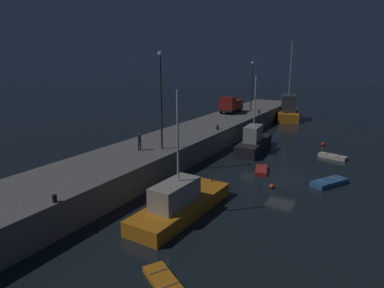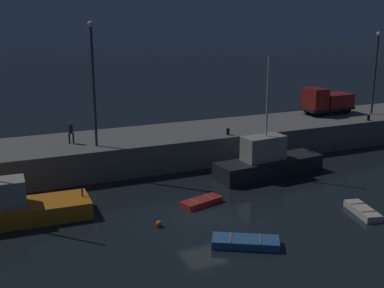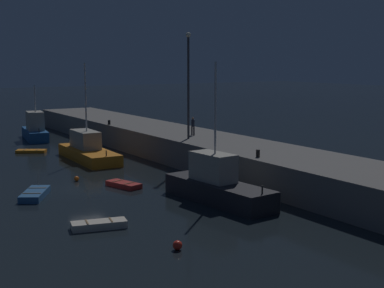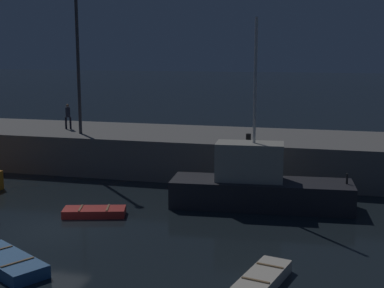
% 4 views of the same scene
% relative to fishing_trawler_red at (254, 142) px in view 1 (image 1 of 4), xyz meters
% --- Properties ---
extents(ground_plane, '(320.00, 320.00, 0.00)m').
position_rel_fishing_trawler_red_xyz_m(ground_plane, '(-8.06, -5.65, -1.08)').
color(ground_plane, black).
extents(pier_quay, '(79.29, 7.14, 2.37)m').
position_rel_fishing_trawler_red_xyz_m(pier_quay, '(-8.06, 6.98, 0.11)').
color(pier_quay, slate).
rests_on(pier_quay, ground).
extents(fishing_trawler_red, '(8.88, 3.14, 9.06)m').
position_rel_fishing_trawler_red_xyz_m(fishing_trawler_red, '(0.00, 0.00, 0.00)').
color(fishing_trawler_red, '#232328').
rests_on(fishing_trawler_red, ground).
extents(fishing_boat_blue, '(9.74, 3.23, 8.96)m').
position_rel_fishing_trawler_red_xyz_m(fishing_boat_blue, '(-19.10, -1.32, -0.16)').
color(fishing_boat_blue, orange).
rests_on(fishing_boat_blue, ground).
extents(fishing_boat_white, '(12.15, 6.63, 13.77)m').
position_rel_fishing_trawler_red_xyz_m(fishing_boat_white, '(24.47, 2.17, 0.45)').
color(fishing_boat_white, orange).
rests_on(fishing_boat_white, ground).
extents(dinghy_orange_near, '(1.70, 3.15, 0.45)m').
position_rel_fishing_trawler_red_xyz_m(dinghy_orange_near, '(1.35, -8.84, -0.87)').
color(dinghy_orange_near, beige).
rests_on(dinghy_orange_near, ground).
extents(rowboat_white_mid, '(3.75, 2.95, 0.49)m').
position_rel_fishing_trawler_red_xyz_m(rowboat_white_mid, '(-7.49, -9.74, -0.85)').
color(rowboat_white_mid, '#2D6099').
rests_on(rowboat_white_mid, ground).
extents(dinghy_red_small, '(2.48, 3.07, 0.34)m').
position_rel_fishing_trawler_red_xyz_m(dinghy_red_small, '(-26.03, -4.61, -0.93)').
color(dinghy_red_small, orange).
rests_on(dinghy_red_small, ground).
extents(rowboat_blue_far, '(3.02, 1.85, 0.40)m').
position_rel_fishing_trawler_red_xyz_m(rowboat_blue_far, '(-7.10, -3.35, -0.89)').
color(rowboat_blue_far, '#B22823').
rests_on(rowboat_blue_far, ground).
extents(mooring_buoy_near, '(0.39, 0.39, 0.39)m').
position_rel_fishing_trawler_red_xyz_m(mooring_buoy_near, '(-10.84, -5.54, -0.88)').
color(mooring_buoy_near, orange).
rests_on(mooring_buoy_near, ground).
extents(mooring_buoy_mid, '(0.48, 0.48, 0.48)m').
position_rel_fishing_trawler_red_xyz_m(mooring_buoy_mid, '(6.66, -6.99, -0.84)').
color(mooring_buoy_mid, red).
rests_on(mooring_buoy_mid, ground).
extents(lamp_post_west, '(0.44, 0.44, 9.17)m').
position_rel_fishing_trawler_red_xyz_m(lamp_post_west, '(-11.87, 5.19, 6.57)').
color(lamp_post_west, '#38383D').
rests_on(lamp_post_west, pier_quay).
extents(lamp_post_east, '(0.44, 0.44, 8.00)m').
position_rel_fishing_trawler_red_xyz_m(lamp_post_east, '(16.00, 6.31, 5.97)').
color(lamp_post_east, '#38383D').
rests_on(lamp_post_east, pier_quay).
extents(utility_truck, '(5.18, 2.32, 2.64)m').
position_rel_fishing_trawler_red_xyz_m(utility_truck, '(11.87, 8.20, 2.60)').
color(utility_truck, black).
rests_on(utility_truck, pier_quay).
extents(dockworker, '(0.44, 0.33, 1.67)m').
position_rel_fishing_trawler_red_xyz_m(dockworker, '(-13.47, 6.67, 2.25)').
color(dockworker, black).
rests_on(dockworker, pier_quay).
extents(bollard_west, '(0.28, 0.28, 0.54)m').
position_rel_fishing_trawler_red_xyz_m(bollard_west, '(-1.16, 4.30, 1.57)').
color(bollard_west, black).
rests_on(bollard_west, pier_quay).
extents(bollard_central, '(0.28, 0.28, 0.54)m').
position_rel_fishing_trawler_red_xyz_m(bollard_central, '(13.45, 3.98, 1.57)').
color(bollard_central, black).
rests_on(bollard_central, pier_quay).
extents(bollard_east, '(0.28, 0.28, 0.48)m').
position_rel_fishing_trawler_red_xyz_m(bollard_east, '(-25.55, 3.71, 1.54)').
color(bollard_east, black).
rests_on(bollard_east, pier_quay).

